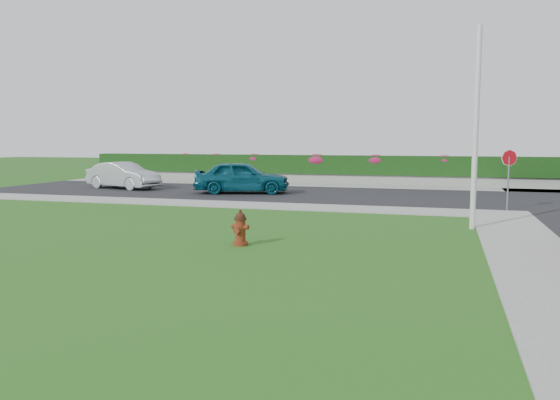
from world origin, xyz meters
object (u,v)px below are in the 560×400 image
(sedan_silver, at_px, (123,175))
(sedan_teal, at_px, (242,177))
(utility_pole, at_px, (476,129))
(stop_sign, at_px, (509,166))
(fire_hydrant, at_px, (240,229))

(sedan_silver, bearing_deg, sedan_teal, -80.38)
(sedan_teal, distance_m, utility_pole, 13.04)
(utility_pole, xyz_separation_m, stop_sign, (1.40, 4.58, -1.25))
(fire_hydrant, relative_size, sedan_silver, 0.21)
(sedan_teal, relative_size, utility_pole, 0.79)
(sedan_teal, relative_size, sedan_silver, 1.08)
(fire_hydrant, xyz_separation_m, sedan_silver, (-11.51, 12.78, 0.32))
(sedan_silver, bearing_deg, stop_sign, -87.50)
(sedan_silver, bearing_deg, utility_pole, -102.01)
(utility_pole, distance_m, stop_sign, 4.96)
(fire_hydrant, bearing_deg, stop_sign, 59.06)
(sedan_teal, bearing_deg, sedan_silver, 69.11)
(utility_pole, bearing_deg, sedan_teal, 142.27)
(stop_sign, bearing_deg, fire_hydrant, -129.37)
(sedan_silver, bearing_deg, fire_hydrant, -123.73)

